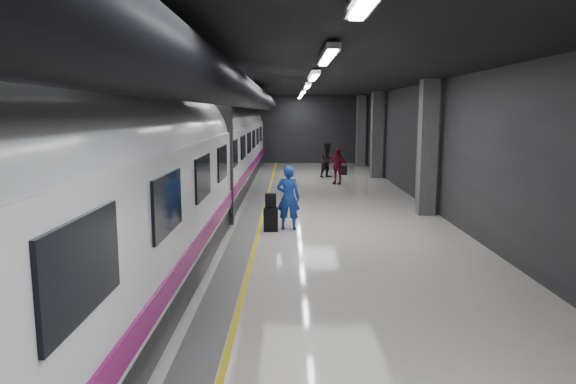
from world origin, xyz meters
TOP-DOWN VIEW (x-y plane):
  - ground at (0.00, 0.00)m, footprint 40.00×40.00m
  - platform_hall at (-0.29, 0.96)m, footprint 10.02×40.02m
  - train at (-3.25, -0.00)m, footprint 3.05×38.00m
  - traveler_main at (-0.09, -0.27)m, footprint 0.75×0.54m
  - suitcase_main at (-0.60, -0.53)m, footprint 0.43×0.28m
  - shoulder_bag at (-0.59, -0.50)m, footprint 0.33×0.18m
  - traveler_far_a at (2.01, 12.05)m, footprint 1.16×1.12m
  - traveler_far_b at (2.26, 9.46)m, footprint 1.11×0.86m
  - suitcase_far at (2.99, 13.21)m, footprint 0.38×0.30m

SIDE VIEW (x-z plane):
  - ground at x=0.00m, z-range 0.00..0.00m
  - suitcase_far at x=2.99m, z-range 0.00..0.49m
  - suitcase_main at x=-0.60m, z-range 0.00..0.68m
  - traveler_far_b at x=2.26m, z-range 0.00..1.75m
  - shoulder_bag at x=-0.59m, z-range 0.68..1.11m
  - traveler_far_a at x=2.01m, z-range 0.00..1.88m
  - traveler_main at x=-0.09m, z-range 0.00..1.90m
  - train at x=-3.25m, z-range 0.04..4.09m
  - platform_hall at x=-0.29m, z-range 1.28..5.79m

